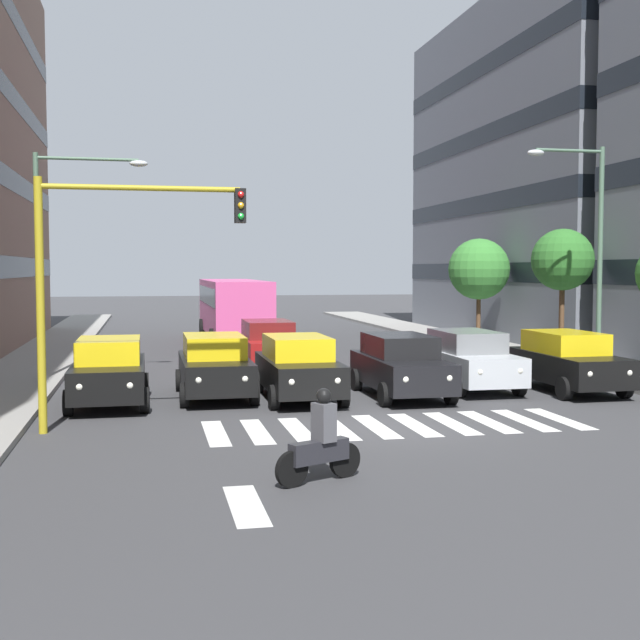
# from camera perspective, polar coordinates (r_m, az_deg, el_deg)

# --- Properties ---
(ground_plane) EXTENTS (180.00, 180.00, 0.00)m
(ground_plane) POSITION_cam_1_polar(r_m,az_deg,el_deg) (18.67, 5.27, -7.37)
(ground_plane) COLOR #38383A
(building_left_block_0) EXTENTS (10.81, 20.06, 16.91)m
(building_left_block_0) POSITION_cam_1_polar(r_m,az_deg,el_deg) (44.92, 17.32, 9.72)
(building_left_block_0) COLOR slate
(building_left_block_0) RESTS_ON ground_plane
(crosswalk_markings) EXTENTS (8.55, 2.80, 0.01)m
(crosswalk_markings) POSITION_cam_1_polar(r_m,az_deg,el_deg) (18.67, 5.27, -7.35)
(crosswalk_markings) COLOR silver
(crosswalk_markings) RESTS_ON ground_plane
(lane_arrow_1) EXTENTS (0.50, 2.20, 0.01)m
(lane_arrow_1) POSITION_cam_1_polar(r_m,az_deg,el_deg) (12.59, -5.21, -12.76)
(lane_arrow_1) COLOR silver
(lane_arrow_1) RESTS_ON ground_plane
(car_0) EXTENTS (2.02, 4.44, 1.72)m
(car_0) POSITION_cam_1_polar(r_m,az_deg,el_deg) (24.66, 16.90, -2.75)
(car_0) COLOR black
(car_0) RESTS_ON ground_plane
(car_1) EXTENTS (2.02, 4.44, 1.72)m
(car_1) POSITION_cam_1_polar(r_m,az_deg,el_deg) (24.38, 10.32, -2.73)
(car_1) COLOR #B2B7BC
(car_1) RESTS_ON ground_plane
(car_2) EXTENTS (2.02, 4.44, 1.72)m
(car_2) POSITION_cam_1_polar(r_m,az_deg,el_deg) (22.68, 5.66, -3.16)
(car_2) COLOR black
(car_2) RESTS_ON ground_plane
(car_3) EXTENTS (2.02, 4.44, 1.72)m
(car_3) POSITION_cam_1_polar(r_m,az_deg,el_deg) (22.12, -1.53, -3.31)
(car_3) COLOR black
(car_3) RESTS_ON ground_plane
(car_4) EXTENTS (2.02, 4.44, 1.72)m
(car_4) POSITION_cam_1_polar(r_m,az_deg,el_deg) (22.62, -7.38, -3.19)
(car_4) COLOR black
(car_4) RESTS_ON ground_plane
(car_5) EXTENTS (2.02, 4.44, 1.72)m
(car_5) POSITION_cam_1_polar(r_m,az_deg,el_deg) (21.99, -14.54, -3.47)
(car_5) COLOR black
(car_5) RESTS_ON ground_plane
(car_row2_0) EXTENTS (2.02, 4.44, 1.72)m
(car_row2_0) POSITION_cam_1_polar(r_m,az_deg,el_deg) (28.72, -3.64, -1.72)
(car_row2_0) COLOR maroon
(car_row2_0) RESTS_ON ground_plane
(bus_behind_traffic) EXTENTS (2.78, 10.50, 3.00)m
(bus_behind_traffic) POSITION_cam_1_polar(r_m,az_deg,el_deg) (38.85, -6.09, 1.10)
(bus_behind_traffic) COLOR #DB5193
(bus_behind_traffic) RESTS_ON ground_plane
(motorcycle_with_rider) EXTENTS (1.59, 0.80, 1.57)m
(motorcycle_with_rider) POSITION_cam_1_polar(r_m,az_deg,el_deg) (13.69, 0.04, -8.64)
(motorcycle_with_rider) COLOR black
(motorcycle_with_rider) RESTS_ON ground_plane
(traffic_light_gantry) EXTENTS (4.50, 0.36, 5.50)m
(traffic_light_gantry) POSITION_cam_1_polar(r_m,az_deg,el_deg) (18.27, -14.99, 3.99)
(traffic_light_gantry) COLOR #AD991E
(traffic_light_gantry) RESTS_ON ground_plane
(street_lamp_left) EXTENTS (2.64, 0.28, 7.25)m
(street_lamp_left) POSITION_cam_1_polar(r_m,az_deg,el_deg) (27.34, 18.28, 5.51)
(street_lamp_left) COLOR #4C6B56
(street_lamp_left) RESTS_ON sidewalk_left
(street_lamp_right) EXTENTS (3.39, 0.28, 6.89)m
(street_lamp_right) POSITION_cam_1_polar(r_m,az_deg,el_deg) (26.12, -17.87, 5.38)
(street_lamp_right) COLOR #4C6B56
(street_lamp_right) RESTS_ON sidewalk_right
(street_tree_1) EXTENTS (2.26, 2.26, 4.86)m
(street_tree_1) POSITION_cam_1_polar(r_m,az_deg,el_deg) (31.09, 16.60, 4.02)
(street_tree_1) COLOR #513823
(street_tree_1) RESTS_ON sidewalk_left
(street_tree_2) EXTENTS (2.78, 2.78, 4.77)m
(street_tree_2) POSITION_cam_1_polar(r_m,az_deg,el_deg) (37.88, 11.06, 3.50)
(street_tree_2) COLOR #513823
(street_tree_2) RESTS_ON sidewalk_left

